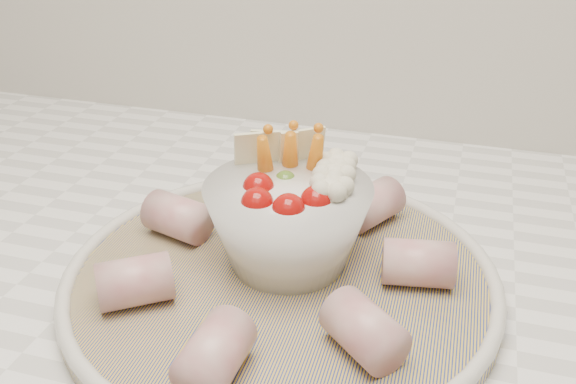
% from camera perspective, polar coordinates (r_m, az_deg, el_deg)
% --- Properties ---
extents(serving_platter, '(0.35, 0.35, 0.02)m').
position_cam_1_polar(serving_platter, '(0.53, -0.63, -7.58)').
color(serving_platter, navy).
rests_on(serving_platter, kitchen_counter).
extents(veggie_bowl, '(0.14, 0.14, 0.11)m').
position_cam_1_polar(veggie_bowl, '(0.52, 0.15, -2.42)').
color(veggie_bowl, silver).
rests_on(veggie_bowl, serving_platter).
extents(cured_meat_rolls, '(0.27, 0.29, 0.04)m').
position_cam_1_polar(cured_meat_rolls, '(0.51, -0.77, -5.49)').
color(cured_meat_rolls, '#AE4F58').
rests_on(cured_meat_rolls, serving_platter).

